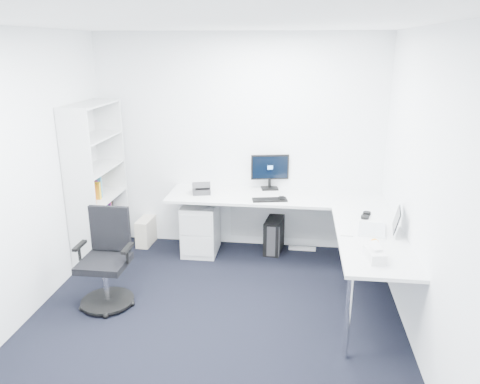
# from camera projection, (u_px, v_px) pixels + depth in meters

# --- Properties ---
(ground) EXTENTS (4.20, 4.20, 0.00)m
(ground) POSITION_uv_depth(u_px,v_px,m) (210.00, 334.00, 4.30)
(ground) COLOR black
(ceiling) EXTENTS (4.20, 4.20, 0.00)m
(ceiling) POSITION_uv_depth(u_px,v_px,m) (203.00, 23.00, 3.48)
(ceiling) COLOR white
(wall_back) EXTENTS (3.60, 0.02, 2.70)m
(wall_back) POSITION_uv_depth(u_px,v_px,m) (238.00, 144.00, 5.88)
(wall_back) COLOR white
(wall_back) RESTS_ON ground
(wall_front) EXTENTS (3.60, 0.02, 2.70)m
(wall_front) POSITION_uv_depth(u_px,v_px,m) (109.00, 352.00, 1.90)
(wall_front) COLOR white
(wall_front) RESTS_ON ground
(wall_left) EXTENTS (0.02, 4.20, 2.70)m
(wall_left) POSITION_uv_depth(u_px,v_px,m) (5.00, 187.00, 4.10)
(wall_left) COLOR white
(wall_left) RESTS_ON ground
(wall_right) EXTENTS (0.02, 4.20, 2.70)m
(wall_right) POSITION_uv_depth(u_px,v_px,m) (431.00, 203.00, 3.68)
(wall_right) COLOR white
(wall_right) RESTS_ON ground
(l_desk) EXTENTS (2.72, 1.52, 0.79)m
(l_desk) POSITION_uv_depth(u_px,v_px,m) (278.00, 238.00, 5.44)
(l_desk) COLOR silver
(l_desk) RESTS_ON ground
(drawer_pedestal) EXTENTS (0.42, 0.52, 0.65)m
(drawer_pedestal) POSITION_uv_depth(u_px,v_px,m) (201.00, 228.00, 5.92)
(drawer_pedestal) COLOR silver
(drawer_pedestal) RESTS_ON ground
(bookshelf) EXTENTS (0.37, 0.96, 1.92)m
(bookshelf) POSITION_uv_depth(u_px,v_px,m) (97.00, 184.00, 5.57)
(bookshelf) COLOR silver
(bookshelf) RESTS_ON ground
(task_chair) EXTENTS (0.56, 0.56, 0.99)m
(task_chair) POSITION_uv_depth(u_px,v_px,m) (104.00, 261.00, 4.64)
(task_chair) COLOR black
(task_chair) RESTS_ON ground
(black_pc_tower) EXTENTS (0.26, 0.47, 0.43)m
(black_pc_tower) POSITION_uv_depth(u_px,v_px,m) (274.00, 235.00, 5.98)
(black_pc_tower) COLOR black
(black_pc_tower) RESTS_ON ground
(beige_pc_tower) EXTENTS (0.18, 0.38, 0.35)m
(beige_pc_tower) POSITION_uv_depth(u_px,v_px,m) (146.00, 231.00, 6.20)
(beige_pc_tower) COLOR beige
(beige_pc_tower) RESTS_ON ground
(power_strip) EXTENTS (0.35, 0.07, 0.04)m
(power_strip) POSITION_uv_depth(u_px,v_px,m) (302.00, 248.00, 6.06)
(power_strip) COLOR silver
(power_strip) RESTS_ON ground
(monitor) EXTENTS (0.50, 0.24, 0.46)m
(monitor) POSITION_uv_depth(u_px,v_px,m) (270.00, 172.00, 5.85)
(monitor) COLOR black
(monitor) RESTS_ON l_desk
(black_keyboard) EXTENTS (0.43, 0.22, 0.02)m
(black_keyboard) POSITION_uv_depth(u_px,v_px,m) (270.00, 200.00, 5.48)
(black_keyboard) COLOR black
(black_keyboard) RESTS_ON l_desk
(mouse) EXTENTS (0.08, 0.11, 0.03)m
(mouse) POSITION_uv_depth(u_px,v_px,m) (282.00, 199.00, 5.50)
(mouse) COLOR black
(mouse) RESTS_ON l_desk
(desk_phone) EXTENTS (0.26, 0.26, 0.15)m
(desk_phone) POSITION_uv_depth(u_px,v_px,m) (201.00, 187.00, 5.74)
(desk_phone) COLOR #2F2F31
(desk_phone) RESTS_ON l_desk
(laptop) EXTENTS (0.43, 0.42, 0.27)m
(laptop) POSITION_uv_depth(u_px,v_px,m) (373.00, 218.00, 4.56)
(laptop) COLOR white
(laptop) RESTS_ON l_desk
(white_keyboard) EXTENTS (0.13, 0.42, 0.01)m
(white_keyboard) POSITION_uv_depth(u_px,v_px,m) (345.00, 228.00, 4.65)
(white_keyboard) COLOR silver
(white_keyboard) RESTS_ON l_desk
(headphones) EXTENTS (0.17, 0.22, 0.05)m
(headphones) POSITION_uv_depth(u_px,v_px,m) (366.00, 214.00, 4.97)
(headphones) COLOR black
(headphones) RESTS_ON l_desk
(orange_fruit) EXTENTS (0.08, 0.08, 0.08)m
(orange_fruit) POSITION_uv_depth(u_px,v_px,m) (375.00, 243.00, 4.23)
(orange_fruit) COLOR orange
(orange_fruit) RESTS_ON l_desk
(tissue_box) EXTENTS (0.17, 0.27, 0.09)m
(tissue_box) POSITION_uv_depth(u_px,v_px,m) (375.00, 255.00, 3.97)
(tissue_box) COLOR silver
(tissue_box) RESTS_ON l_desk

